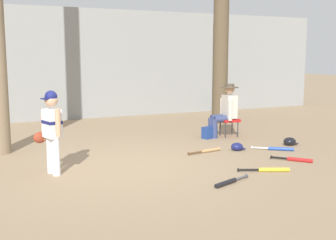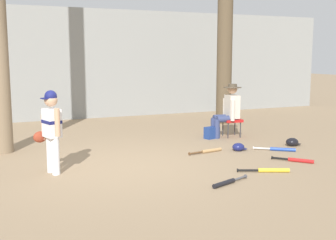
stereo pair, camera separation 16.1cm
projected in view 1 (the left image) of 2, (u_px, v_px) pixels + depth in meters
name	position (u px, v px, depth m)	size (l,w,h in m)	color
ground_plane	(121.00, 167.00, 7.08)	(60.00, 60.00, 0.00)	#937A5B
concrete_back_wall	(56.00, 64.00, 12.14)	(18.00, 0.36, 3.19)	gray
tree_behind_spectator	(221.00, 47.00, 11.45)	(0.68, 0.68, 4.83)	brown
young_ballplayer	(51.00, 127.00, 6.52)	(0.43, 0.57, 1.31)	white
folding_stool	(229.00, 121.00, 9.69)	(0.45, 0.45, 0.41)	red
seated_spectator	(225.00, 109.00, 9.62)	(0.67, 0.54, 1.20)	navy
handbag_beside_stool	(209.00, 132.00, 9.51)	(0.34, 0.18, 0.26)	navy
bat_wood_tan	(208.00, 151.00, 8.13)	(0.76, 0.19, 0.07)	tan
bat_blue_youth	(278.00, 149.00, 8.29)	(0.68, 0.54, 0.07)	#2347AD
bat_black_composite	(228.00, 182.00, 6.09)	(0.72, 0.32, 0.07)	black
bat_red_barrel	(296.00, 159.00, 7.42)	(0.51, 0.59, 0.07)	red
bat_yellow_trainer	(270.00, 170.00, 6.76)	(0.78, 0.39, 0.07)	yellow
batting_helmet_navy	(237.00, 147.00, 8.28)	(0.28, 0.22, 0.16)	navy
batting_helmet_black	(290.00, 142.00, 8.76)	(0.31, 0.24, 0.18)	black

